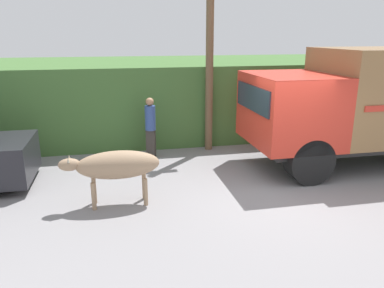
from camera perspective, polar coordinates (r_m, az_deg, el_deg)
The scene contains 6 objects.
ground_plane at distance 8.85m, azimuth 13.11°, elevation -7.15°, with size 60.00×60.00×0.00m, color gray.
hillside_embankment at distance 14.79m, azimuth 2.19°, elevation 7.81°, with size 32.00×6.10×2.52m.
cargo_truck at distance 11.23m, azimuth 26.36°, elevation 5.89°, with size 6.72×2.53×3.13m.
brown_cow at distance 7.87m, azimuth -11.49°, elevation -3.24°, with size 2.03×0.59×1.18m.
pedestrian_on_hill at distance 10.84m, azimuth -6.36°, elevation 3.03°, with size 0.40×0.40×1.75m.
utility_pole at distance 11.28m, azimuth 2.70°, elevation 13.28°, with size 0.90×0.23×5.49m.
Camera 1 is at (-3.59, -7.30, 3.48)m, focal length 35.00 mm.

